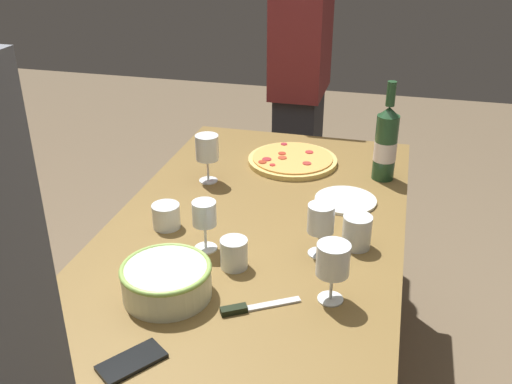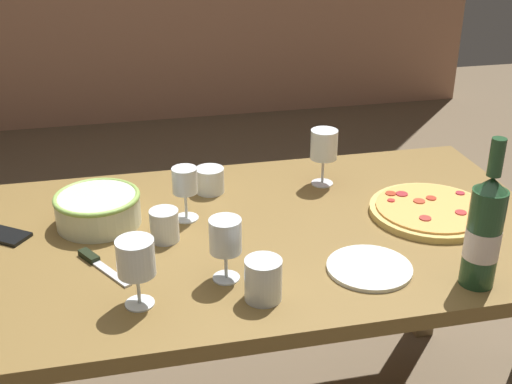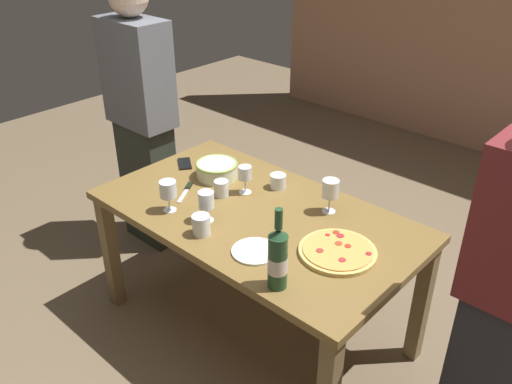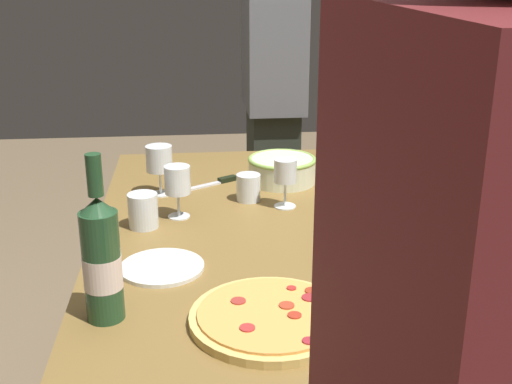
{
  "view_description": "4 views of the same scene",
  "coord_description": "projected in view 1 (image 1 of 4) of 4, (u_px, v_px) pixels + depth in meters",
  "views": [
    {
      "loc": [
        -1.52,
        -0.39,
        1.65
      ],
      "look_at": [
        0.0,
        0.0,
        0.86
      ],
      "focal_mm": 40.86,
      "sensor_mm": 36.0,
      "label": 1
    },
    {
      "loc": [
        -0.34,
        -1.51,
        1.6
      ],
      "look_at": [
        0.0,
        0.0,
        0.86
      ],
      "focal_mm": 46.47,
      "sensor_mm": 36.0,
      "label": 2
    },
    {
      "loc": [
        1.51,
        -1.65,
        2.12
      ],
      "look_at": [
        0.0,
        0.0,
        0.86
      ],
      "focal_mm": 37.54,
      "sensor_mm": 36.0,
      "label": 3
    },
    {
      "loc": [
        1.67,
        -0.16,
        1.46
      ],
      "look_at": [
        0.0,
        0.0,
        0.86
      ],
      "focal_mm": 45.87,
      "sensor_mm": 36.0,
      "label": 4
    }
  ],
  "objects": [
    {
      "name": "dining_table",
      "position": [
        256.0,
        250.0,
        1.85
      ],
      "size": [
        1.6,
        0.9,
        0.75
      ],
      "color": "brown",
      "rests_on": "ground"
    },
    {
      "name": "pizza",
      "position": [
        292.0,
        160.0,
        2.23
      ],
      "size": [
        0.34,
        0.34,
        0.03
      ],
      "color": "#DCB963",
      "rests_on": "dining_table"
    },
    {
      "name": "serving_bowl",
      "position": [
        167.0,
        279.0,
        1.46
      ],
      "size": [
        0.23,
        0.23,
        0.09
      ],
      "color": "beige",
      "rests_on": "dining_table"
    },
    {
      "name": "wine_bottle",
      "position": [
        386.0,
        143.0,
        2.05
      ],
      "size": [
        0.08,
        0.08,
        0.36
      ],
      "color": "#224829",
      "rests_on": "dining_table"
    },
    {
      "name": "wine_glass_near_pizza",
      "position": [
        333.0,
        262.0,
        1.41
      ],
      "size": [
        0.08,
        0.08,
        0.16
      ],
      "color": "white",
      "rests_on": "dining_table"
    },
    {
      "name": "wine_glass_by_bottle",
      "position": [
        207.0,
        150.0,
        2.03
      ],
      "size": [
        0.08,
        0.08,
        0.17
      ],
      "color": "white",
      "rests_on": "dining_table"
    },
    {
      "name": "wine_glass_far_left",
      "position": [
        204.0,
        215.0,
        1.63
      ],
      "size": [
        0.07,
        0.07,
        0.15
      ],
      "color": "white",
      "rests_on": "dining_table"
    },
    {
      "name": "wine_glass_far_right",
      "position": [
        321.0,
        221.0,
        1.61
      ],
      "size": [
        0.08,
        0.08,
        0.16
      ],
      "color": "white",
      "rests_on": "dining_table"
    },
    {
      "name": "cup_amber",
      "position": [
        234.0,
        253.0,
        1.58
      ],
      "size": [
        0.08,
        0.08,
        0.08
      ],
      "primitive_type": "cylinder",
      "color": "white",
      "rests_on": "dining_table"
    },
    {
      "name": "cup_ceramic",
      "position": [
        166.0,
        216.0,
        1.78
      ],
      "size": [
        0.09,
        0.09,
        0.08
      ],
      "primitive_type": "cylinder",
      "color": "white",
      "rests_on": "dining_table"
    },
    {
      "name": "cup_spare",
      "position": [
        357.0,
        232.0,
        1.67
      ],
      "size": [
        0.08,
        0.08,
        0.1
      ],
      "primitive_type": "cylinder",
      "color": "white",
      "rests_on": "dining_table"
    },
    {
      "name": "side_plate",
      "position": [
        346.0,
        200.0,
        1.94
      ],
      "size": [
        0.21,
        0.21,
        0.01
      ],
      "primitive_type": "cylinder",
      "color": "white",
      "rests_on": "dining_table"
    },
    {
      "name": "cell_phone",
      "position": [
        132.0,
        362.0,
        1.26
      ],
      "size": [
        0.16,
        0.14,
        0.01
      ],
      "primitive_type": "cube",
      "rotation": [
        0.0,
        0.0,
        4.09
      ],
      "color": "black",
      "rests_on": "dining_table"
    },
    {
      "name": "pizza_knife",
      "position": [
        250.0,
        308.0,
        1.43
      ],
      "size": [
        0.12,
        0.19,
        0.02
      ],
      "color": "silver",
      "rests_on": "dining_table"
    },
    {
      "name": "person_guest_left",
      "position": [
        300.0,
        87.0,
        2.83
      ],
      "size": [
        0.4,
        0.24,
        1.66
      ],
      "rotation": [
        0.0,
        0.0,
        -3.07
      ],
      "color": "#28292F",
      "rests_on": "ground"
    }
  ]
}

